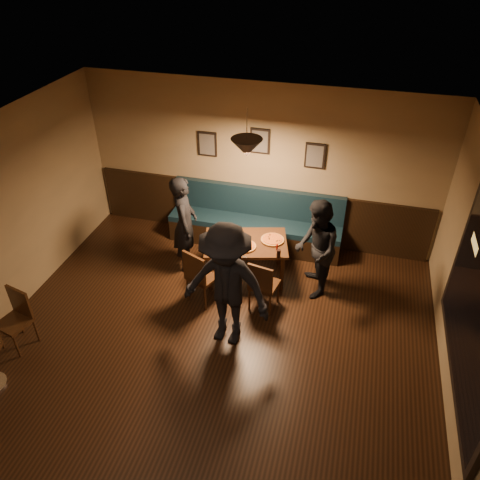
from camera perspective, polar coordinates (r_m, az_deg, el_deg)
The scene contains 26 objects.
floor at distance 6.16m, azimuth -5.63°, elevation -17.31°, with size 7.00×7.00×0.00m, color black.
ceiling at distance 4.32m, azimuth -7.72°, elevation 6.19°, with size 7.00×7.00×0.00m, color silver.
wall_back at distance 7.93m, azimuth 2.43°, elevation 9.03°, with size 6.00×6.00×0.00m, color #8C704F.
wainscot at distance 8.34m, azimuth 2.23°, elevation 3.37°, with size 5.88×0.06×1.00m, color black.
booth_bench at distance 8.12m, azimuth 1.79°, elevation 2.41°, with size 3.00×0.60×1.00m, color #0F232D, non-canonical shape.
window_frame at distance 5.39m, azimuth 26.86°, elevation -8.15°, with size 0.06×2.56×1.86m, color black.
window_glass at distance 5.38m, azimuth 26.55°, elevation -8.12°, with size 2.40×2.40×0.00m, color black.
picture_left at distance 8.01m, azimuth -3.99°, elevation 11.59°, with size 0.32×0.04×0.42m, color black.
picture_center at distance 7.72m, azimuth 2.46°, elevation 11.95°, with size 0.32×0.04×0.42m, color black.
picture_right at distance 7.66m, azimuth 9.11°, elevation 10.09°, with size 0.32×0.04×0.42m, color black.
pendant_lamp at distance 6.49m, azimuth 0.82°, elevation 11.21°, with size 0.44×0.44×0.25m, color black.
dining_table at distance 7.46m, azimuth 0.70°, elevation -2.37°, with size 1.27×0.82×0.68m, color black.
chair_near_left at distance 6.98m, azimuth -4.46°, elevation -4.23°, with size 0.41×0.41×0.93m, color #311C0D, non-canonical shape.
chair_near_right at distance 6.86m, azimuth 2.98°, elevation -5.31°, with size 0.38×0.38×0.86m, color black, non-canonical shape.
diner_left at distance 7.48m, azimuth -6.74°, elevation 1.95°, with size 0.60×0.39×1.64m, color black.
diner_right at distance 7.00m, azimuth 9.25°, elevation -1.13°, with size 0.77×0.60×1.58m, color black.
diner_front at distance 6.05m, azimuth -1.69°, elevation -5.66°, with size 1.19×0.69×1.85m, color black.
pizza_a at distance 7.46m, azimuth -2.33°, elevation 1.04°, with size 0.37×0.37×0.04m, color orange.
pizza_b at distance 7.13m, azimuth 0.63°, elevation -0.75°, with size 0.34×0.34×0.04m, color gold.
pizza_c at distance 7.29m, azimuth 3.97°, elevation 0.04°, with size 0.36×0.36×0.04m, color orange.
soda_glass at distance 6.92m, azimuth 4.72°, elevation -1.66°, with size 0.06×0.06×0.13m, color black.
tabasco_bottle at distance 7.07m, azimuth 4.53°, elevation -0.81°, with size 0.03×0.03×0.12m, color #8A0A04.
napkin_a at distance 7.57m, azimuth -2.89°, elevation 1.41°, with size 0.16×0.16×0.01m, color #1E702C.
napkin_b at distance 7.18m, azimuth -4.10°, elevation -0.76°, with size 0.16×0.16×0.01m, color #1B6533.
cutlery_set at distance 6.99m, azimuth -0.45°, elevation -1.79°, with size 0.02×0.18×0.00m, color silver.
cafe_chair_far at distance 6.96m, azimuth -25.87°, elevation -8.92°, with size 0.38×0.38×0.86m, color black, non-canonical shape.
Camera 1 is at (1.53, -3.48, 4.85)m, focal length 35.04 mm.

